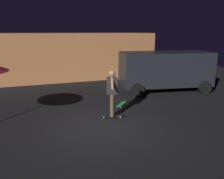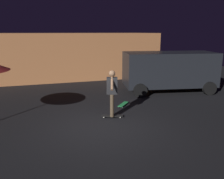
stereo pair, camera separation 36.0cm
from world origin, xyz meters
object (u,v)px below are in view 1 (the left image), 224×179
object	(u,v)px
skateboard_ridden	(112,116)
skateboard_spare	(122,104)
parked_van	(165,69)
skater	(112,90)

from	to	relation	value
skateboard_ridden	skateboard_spare	bearing A→B (deg)	54.22
parked_van	skater	xyz separation A→B (m)	(-3.97, -2.86, -0.12)
skateboard_spare	skater	xyz separation A→B (m)	(-0.87, -1.20, 0.98)
skateboard_ridden	parked_van	bearing A→B (deg)	35.78
parked_van	skater	size ratio (longest dim) A/B	2.91
parked_van	skateboard_spare	size ratio (longest dim) A/B	6.78
skateboard_ridden	skater	size ratio (longest dim) A/B	0.48
parked_van	skater	world-z (taller)	parked_van
parked_van	skater	distance (m)	4.89
skateboard_ridden	skater	bearing A→B (deg)	45.00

